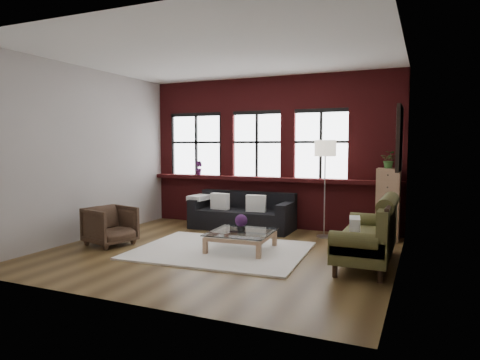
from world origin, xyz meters
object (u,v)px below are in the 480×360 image
at_px(vintage_settee, 366,230).
at_px(floor_lamp, 325,185).
at_px(armchair, 110,226).
at_px(dark_sofa, 242,211).
at_px(coffee_table, 241,242).
at_px(vase, 241,227).
at_px(drawer_chest, 388,204).

relative_size(vintage_settee, floor_lamp, 0.95).
height_order(armchair, floor_lamp, floor_lamp).
distance_m(dark_sofa, floor_lamp, 1.86).
relative_size(coffee_table, vase, 7.08).
height_order(dark_sofa, drawer_chest, drawer_chest).
height_order(vintage_settee, floor_lamp, floor_lamp).
distance_m(vintage_settee, vase, 2.00).
xyz_separation_m(coffee_table, floor_lamp, (1.02, 1.63, 0.84)).
relative_size(armchair, drawer_chest, 0.56).
bearing_deg(floor_lamp, armchair, -147.34).
height_order(armchair, drawer_chest, drawer_chest).
relative_size(vintage_settee, drawer_chest, 1.42).
distance_m(dark_sofa, armchair, 2.72).
bearing_deg(vase, vintage_settee, 0.93).
relative_size(dark_sofa, floor_lamp, 1.07).
bearing_deg(dark_sofa, armchair, -125.19).
relative_size(drawer_chest, floor_lamp, 0.67).
distance_m(dark_sofa, drawer_chest, 2.90).
xyz_separation_m(armchair, coffee_table, (2.30, 0.50, -0.18)).
height_order(dark_sofa, coffee_table, dark_sofa).
bearing_deg(dark_sofa, vintage_settee, -31.79).
distance_m(vintage_settee, coffee_table, 2.02).
bearing_deg(vintage_settee, armchair, -172.92).
bearing_deg(vase, dark_sofa, 113.09).
bearing_deg(vase, coffee_table, 0.00).
xyz_separation_m(vintage_settee, drawer_chest, (0.15, 1.87, 0.16)).
bearing_deg(floor_lamp, drawer_chest, 13.79).
distance_m(armchair, coffee_table, 2.36).
bearing_deg(drawer_chest, floor_lamp, -166.21).
bearing_deg(drawer_chest, dark_sofa, -176.36).
xyz_separation_m(dark_sofa, floor_lamp, (1.76, -0.09, 0.61)).
relative_size(vase, floor_lamp, 0.07).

